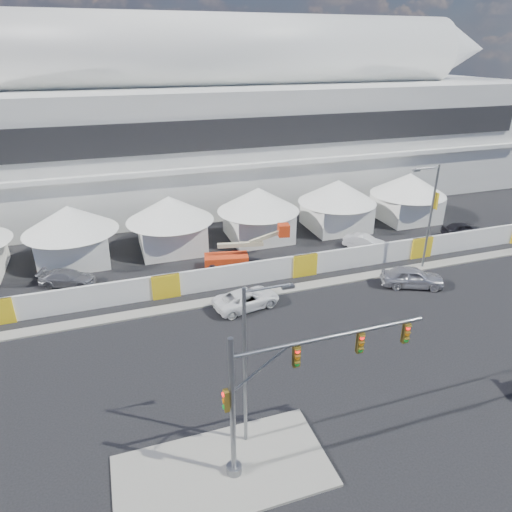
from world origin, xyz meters
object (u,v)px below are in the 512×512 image
object	(u,v)px
boom_lift	(234,256)
lot_car_c	(67,278)
lot_car_a	(364,242)
lot_car_b	(463,229)
pickup_curb	(247,299)
streetlight_curb	(430,210)
sedan_silver	(412,277)
traffic_mast	(275,393)
streetlight_median	(250,358)

from	to	relation	value
boom_lift	lot_car_c	bearing A→B (deg)	-172.99
lot_car_a	boom_lift	xyz separation A→B (m)	(-13.39, 0.16, 0.37)
lot_car_b	lot_car_c	bearing A→B (deg)	97.77
pickup_curb	lot_car_a	xyz separation A→B (m)	(14.49, 7.08, -0.04)
lot_car_a	lot_car_c	xyz separation A→B (m)	(-27.64, 1.17, -0.01)
lot_car_c	streetlight_curb	world-z (taller)	streetlight_curb
lot_car_a	streetlight_curb	size ratio (longest dim) A/B	0.44
lot_car_a	lot_car_b	world-z (taller)	lot_car_b
lot_car_c	boom_lift	distance (m)	14.29
sedan_silver	lot_car_c	bearing A→B (deg)	94.59
streetlight_curb	traffic_mast	bearing A→B (deg)	-141.94
streetlight_curb	streetlight_median	bearing A→B (deg)	-145.92
sedan_silver	lot_car_a	world-z (taller)	sedan_silver
lot_car_c	streetlight_median	world-z (taller)	streetlight_median
lot_car_b	streetlight_curb	size ratio (longest dim) A/B	0.46
traffic_mast	lot_car_c	bearing A→B (deg)	113.98
pickup_curb	lot_car_c	xyz separation A→B (m)	(-13.15, 8.25, -0.05)
streetlight_curb	boom_lift	xyz separation A→B (m)	(-15.91, 5.71, -4.42)
lot_car_a	traffic_mast	world-z (taller)	traffic_mast
pickup_curb	traffic_mast	xyz separation A→B (m)	(-3.15, -14.25, 3.58)
traffic_mast	streetlight_median	distance (m)	2.01
lot_car_a	traffic_mast	xyz separation A→B (m)	(-17.63, -21.32, 3.62)
sedan_silver	streetlight_curb	world-z (taller)	streetlight_curb
traffic_mast	lot_car_b	bearing A→B (deg)	35.53
lot_car_a	lot_car_c	distance (m)	27.66
sedan_silver	pickup_curb	world-z (taller)	sedan_silver
sedan_silver	boom_lift	xyz separation A→B (m)	(-12.96, 8.43, 0.19)
sedan_silver	streetlight_curb	xyz separation A→B (m)	(2.94, 2.72, 4.60)
pickup_curb	streetlight_curb	bearing A→B (deg)	-95.99
pickup_curb	lot_car_a	distance (m)	16.12
lot_car_b	sedan_silver	bearing A→B (deg)	133.18
boom_lift	streetlight_median	bearing A→B (deg)	-92.81
streetlight_curb	boom_lift	size ratio (longest dim) A/B	1.20
lot_car_b	lot_car_a	bearing A→B (deg)	97.88
lot_car_b	streetlight_curb	distance (m)	11.42
lot_car_a	boom_lift	bearing A→B (deg)	133.54
sedan_silver	lot_car_b	xyz separation A→B (m)	(12.01, 7.81, -0.12)
lot_car_b	lot_car_c	size ratio (longest dim) A/B	0.96
pickup_curb	boom_lift	distance (m)	7.32
pickup_curb	streetlight_curb	size ratio (longest dim) A/B	0.55
traffic_mast	streetlight_curb	distance (m)	25.61
pickup_curb	lot_car_b	distance (m)	26.90
sedan_silver	lot_car_b	bearing A→B (deg)	-33.26
lot_car_c	streetlight_curb	xyz separation A→B (m)	(30.16, -6.72, 4.80)
sedan_silver	lot_car_c	xyz separation A→B (m)	(-27.21, 9.44, -0.20)
lot_car_c	streetlight_curb	distance (m)	31.27
pickup_curb	lot_car_c	bearing A→B (deg)	46.79
streetlight_curb	boom_lift	bearing A→B (deg)	160.27
streetlight_median	streetlight_curb	bearing A→B (deg)	34.08
boom_lift	lot_car_a	bearing A→B (deg)	10.42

